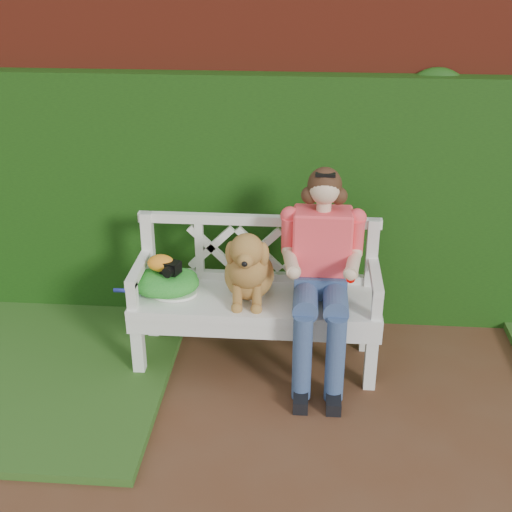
{
  "coord_description": "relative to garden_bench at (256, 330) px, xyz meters",
  "views": [
    {
      "loc": [
        -0.29,
        -2.61,
        2.48
      ],
      "look_at": [
        -0.58,
        1.04,
        0.75
      ],
      "focal_mm": 48.0,
      "sensor_mm": 36.0,
      "label": 1
    }
  ],
  "objects": [
    {
      "name": "ivy_hedge",
      "position": [
        0.58,
        0.64,
        0.61
      ],
      "size": [
        10.0,
        0.18,
        1.7
      ],
      "primitive_type": "cube",
      "color": "#1C4B0F",
      "rests_on": "ground"
    },
    {
      "name": "ground",
      "position": [
        0.58,
        -1.04,
        -0.24
      ],
      "size": [
        60.0,
        60.0,
        0.0
      ],
      "primitive_type": "plane",
      "color": "#502C19"
    },
    {
      "name": "seated_woman",
      "position": [
        0.39,
        -0.02,
        0.37
      ],
      "size": [
        0.65,
        0.78,
        1.22
      ],
      "primitive_type": null,
      "rotation": [
        0.0,
        0.0,
        0.21
      ],
      "color": "#C94A6E",
      "rests_on": "ground"
    },
    {
      "name": "tennis_racket",
      "position": [
        -0.53,
        -0.02,
        0.25
      ],
      "size": [
        0.59,
        0.38,
        0.03
      ],
      "primitive_type": null,
      "rotation": [
        0.0,
        0.0,
        0.29
      ],
      "color": "white",
      "rests_on": "garden_bench"
    },
    {
      "name": "dog",
      "position": [
        -0.04,
        -0.04,
        0.48
      ],
      "size": [
        0.45,
        0.52,
        0.48
      ],
      "primitive_type": null,
      "rotation": [
        0.0,
        0.0,
        0.35
      ],
      "color": "#A67E43",
      "rests_on": "garden_bench"
    },
    {
      "name": "green_bag",
      "position": [
        -0.56,
        0.0,
        0.31
      ],
      "size": [
        0.49,
        0.41,
        0.15
      ],
      "primitive_type": null,
      "rotation": [
        0.0,
        0.0,
        -0.22
      ],
      "color": "#1E832F",
      "rests_on": "garden_bench"
    },
    {
      "name": "garden_bench",
      "position": [
        0.0,
        0.0,
        0.0
      ],
      "size": [
        1.62,
        0.72,
        0.48
      ],
      "primitive_type": null,
      "rotation": [
        0.0,
        0.0,
        0.08
      ],
      "color": "white",
      "rests_on": "ground"
    },
    {
      "name": "camera_item",
      "position": [
        -0.52,
        -0.02,
        0.42
      ],
      "size": [
        0.13,
        0.12,
        0.07
      ],
      "primitive_type": "cube",
      "rotation": [
        0.0,
        0.0,
        -0.36
      ],
      "color": "black",
      "rests_on": "green_bag"
    },
    {
      "name": "brick_wall",
      "position": [
        0.58,
        0.86,
        0.86
      ],
      "size": [
        10.0,
        0.3,
        2.2
      ],
      "primitive_type": "cube",
      "color": "maroon",
      "rests_on": "ground"
    },
    {
      "name": "baseball_glove",
      "position": [
        -0.58,
        0.01,
        0.44
      ],
      "size": [
        0.17,
        0.14,
        0.1
      ],
      "primitive_type": "ellipsoid",
      "rotation": [
        0.0,
        0.0,
        0.09
      ],
      "color": "orange",
      "rests_on": "green_bag"
    }
  ]
}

